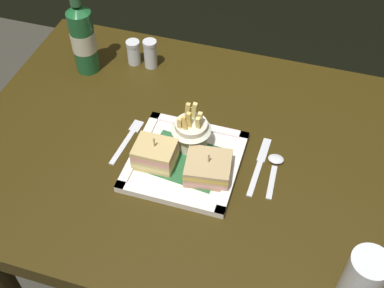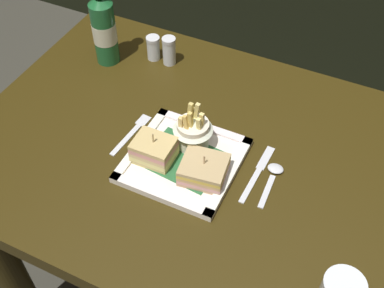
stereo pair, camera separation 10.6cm
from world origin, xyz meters
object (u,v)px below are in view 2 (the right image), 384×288
object	(u,v)px
square_plate	(184,160)
fork	(133,132)
salt_shaker	(153,49)
dining_table	(199,196)
knife	(258,171)
sandwich_half_left	(154,150)
sandwich_half_right	(204,170)
fries_cup	(192,130)
beer_bottle	(104,27)
spoon	(273,174)
pepper_shaker	(169,52)

from	to	relation	value
square_plate	fork	size ratio (longest dim) A/B	1.63
fork	salt_shaker	distance (m)	0.28
dining_table	knife	size ratio (longest dim) A/B	6.22
square_plate	knife	bearing A→B (deg)	16.29
dining_table	knife	xyz separation A→B (m)	(0.14, -0.00, 0.17)
dining_table	square_plate	distance (m)	0.19
dining_table	fork	size ratio (longest dim) A/B	7.38
fork	knife	xyz separation A→B (m)	(0.30, 0.02, 0.00)
fork	sandwich_half_left	bearing A→B (deg)	-31.62
sandwich_half_left	sandwich_half_right	xyz separation A→B (m)	(0.12, 0.00, -0.00)
fork	dining_table	bearing A→B (deg)	6.23
sandwich_half_left	knife	distance (m)	0.23
fork	square_plate	bearing A→B (deg)	-11.75
fries_cup	knife	bearing A→B (deg)	0.09
beer_bottle	spoon	distance (m)	0.57
square_plate	beer_bottle	distance (m)	0.43
fries_cup	fork	bearing A→B (deg)	-174.02
sandwich_half_right	knife	bearing A→B (deg)	35.18
sandwich_half_right	salt_shaker	bearing A→B (deg)	132.55
sandwich_half_right	pepper_shaker	distance (m)	0.40
beer_bottle	fork	size ratio (longest dim) A/B	1.87
sandwich_half_right	fork	size ratio (longest dim) A/B	0.72
spoon	sandwich_half_right	bearing A→B (deg)	-150.92
knife	spoon	world-z (taller)	spoon
salt_shaker	fork	bearing A→B (deg)	-71.61
sandwich_half_right	pepper_shaker	world-z (taller)	pepper_shaker
fries_cup	salt_shaker	size ratio (longest dim) A/B	1.72
sandwich_half_left	fries_cup	size ratio (longest dim) A/B	0.76
beer_bottle	knife	distance (m)	0.54
sandwich_half_left	sandwich_half_right	distance (m)	0.12
fork	spoon	xyz separation A→B (m)	(0.34, 0.02, 0.00)
salt_shaker	pepper_shaker	distance (m)	0.05
square_plate	beer_bottle	bearing A→B (deg)	145.12
fork	pepper_shaker	bearing A→B (deg)	98.80
spoon	pepper_shaker	world-z (taller)	pepper_shaker
dining_table	beer_bottle	distance (m)	0.49
beer_bottle	salt_shaker	distance (m)	0.14
fork	knife	world-z (taller)	same
sandwich_half_right	fries_cup	distance (m)	0.09
sandwich_half_right	fork	distance (m)	0.21
fries_cup	pepper_shaker	size ratio (longest dim) A/B	1.47
square_plate	sandwich_half_left	distance (m)	0.07
beer_bottle	knife	xyz separation A→B (m)	(0.50, -0.19, -0.10)
fork	pepper_shaker	world-z (taller)	pepper_shaker
dining_table	sandwich_half_right	distance (m)	0.22
sandwich_half_right	knife	xyz separation A→B (m)	(0.10, 0.07, -0.03)
square_plate	fries_cup	bearing A→B (deg)	90.47
sandwich_half_left	sandwich_half_right	size ratio (longest dim) A/B	0.84
sandwich_half_left	fries_cup	xyz separation A→B (m)	(0.06, 0.07, 0.02)
knife	spoon	xyz separation A→B (m)	(0.03, 0.00, 0.00)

